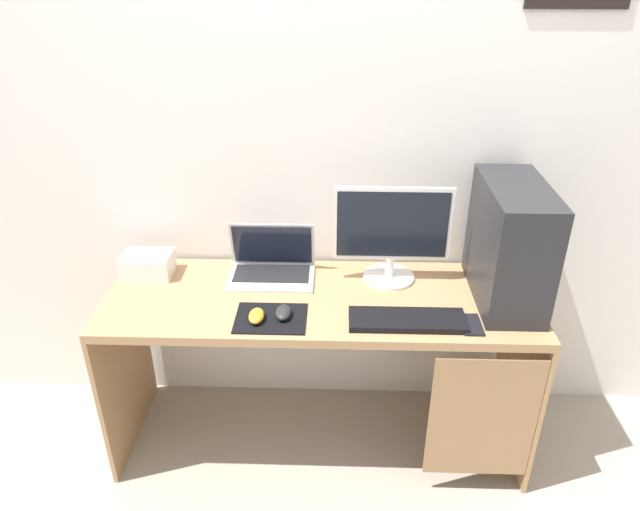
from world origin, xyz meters
The scene contains 12 objects.
ground_plane centered at (0.00, 0.00, 0.00)m, with size 8.00×8.00×0.00m, color #9E9384.
wall_back centered at (0.00, 0.33, 1.30)m, with size 4.00×0.05×2.60m.
desk centered at (0.02, -0.01, 0.60)m, with size 1.67×0.57×0.73m.
pc_tower centered at (0.70, 0.03, 0.96)m, with size 0.22×0.47×0.45m, color #232326.
monitor centered at (0.28, 0.14, 0.94)m, with size 0.46×0.21×0.40m.
laptop centered at (-0.20, 0.16, 0.78)m, with size 0.35×0.23×0.22m.
projector centered at (-0.71, 0.15, 0.78)m, with size 0.20×0.14×0.09m, color white.
keyboard centered at (0.32, -0.17, 0.75)m, with size 0.42×0.14×0.02m, color black.
mousepad centered at (-0.17, -0.16, 0.74)m, with size 0.26×0.20×0.01m, color black.
mouse_left centered at (-0.13, -0.15, 0.76)m, with size 0.06×0.10×0.03m, color #232326.
mouse_right centered at (-0.22, -0.17, 0.76)m, with size 0.06×0.10×0.03m, color orange.
cell_phone centered at (0.55, -0.18, 0.74)m, with size 0.07×0.13×0.01m, color black.
Camera 1 is at (0.06, -1.92, 1.94)m, focal length 32.72 mm.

